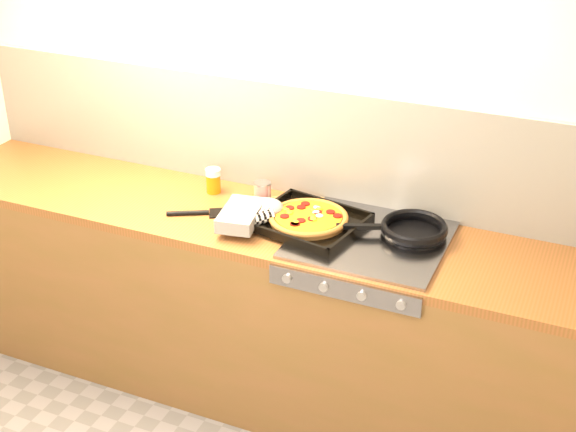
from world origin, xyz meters
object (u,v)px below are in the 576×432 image
at_px(juice_glass, 213,180).
at_px(pizza_on_tray, 290,217).
at_px(frying_pan, 412,230).
at_px(tomato_can, 263,193).

bearing_deg(juice_glass, pizza_on_tray, -20.14).
bearing_deg(pizza_on_tray, frying_pan, 12.51).
bearing_deg(tomato_can, frying_pan, -2.81).
bearing_deg(juice_glass, tomato_can, -5.08).
xyz_separation_m(frying_pan, juice_glass, (-0.93, 0.06, 0.02)).
distance_m(pizza_on_tray, tomato_can, 0.24).
height_order(pizza_on_tray, frying_pan, pizza_on_tray).
distance_m(pizza_on_tray, frying_pan, 0.50).
xyz_separation_m(frying_pan, tomato_can, (-0.68, 0.03, 0.01)).
xyz_separation_m(pizza_on_tray, juice_glass, (-0.45, 0.16, 0.01)).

